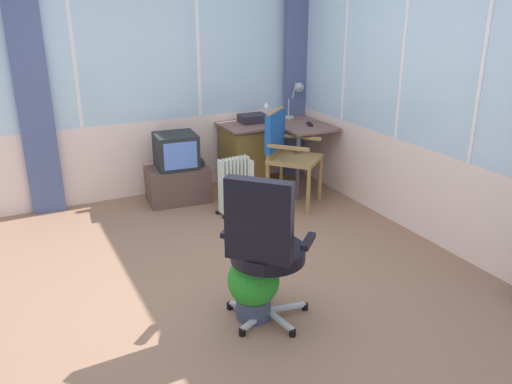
# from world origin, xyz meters

# --- Properties ---
(ground) EXTENTS (4.86, 5.40, 0.06)m
(ground) POSITION_xyz_m (0.00, 0.00, -0.03)
(ground) COLOR #89634D
(north_window_panel) EXTENTS (3.86, 0.07, 2.62)m
(north_window_panel) POSITION_xyz_m (-0.00, 2.23, 1.31)
(north_window_panel) COLOR #F1D4C8
(north_window_panel) RESTS_ON ground
(east_window_panel) EXTENTS (0.07, 4.40, 2.62)m
(east_window_panel) POSITION_xyz_m (1.96, 0.00, 1.31)
(east_window_panel) COLOR #F1D4C8
(east_window_panel) RESTS_ON ground
(curtain_north_left) EXTENTS (0.32, 0.10, 2.52)m
(curtain_north_left) POSITION_xyz_m (-1.06, 2.15, 1.26)
(curtain_north_left) COLOR #4B5785
(curtain_north_left) RESTS_ON ground
(curtain_corner) EXTENTS (0.32, 0.09, 2.52)m
(curtain_corner) POSITION_xyz_m (1.83, 2.10, 1.26)
(curtain_corner) COLOR #4B5785
(curtain_corner) RESTS_ON ground
(desk) EXTENTS (1.11, 0.92, 0.74)m
(desk) POSITION_xyz_m (1.08, 1.88, 0.40)
(desk) COLOR brown
(desk) RESTS_ON ground
(desk_lamp) EXTENTS (0.23, 0.20, 0.42)m
(desk_lamp) POSITION_xyz_m (1.74, 1.95, 1.01)
(desk_lamp) COLOR #B2B7BC
(desk_lamp) RESTS_ON desk
(tv_remote) EXTENTS (0.09, 0.16, 0.02)m
(tv_remote) POSITION_xyz_m (1.69, 1.57, 0.75)
(tv_remote) COLOR black
(tv_remote) RESTS_ON desk
(spray_bottle) EXTENTS (0.06, 0.06, 0.22)m
(spray_bottle) POSITION_xyz_m (1.37, 2.01, 0.84)
(spray_bottle) COLOR silver
(spray_bottle) RESTS_ON desk
(paper_tray) EXTENTS (0.31, 0.24, 0.09)m
(paper_tray) POSITION_xyz_m (1.19, 1.97, 0.78)
(paper_tray) COLOR #2A232D
(paper_tray) RESTS_ON desk
(wooden_armchair) EXTENTS (0.68, 0.68, 0.99)m
(wooden_armchair) POSITION_xyz_m (1.21, 1.30, 0.63)
(wooden_armchair) COLOR olive
(wooden_armchair) RESTS_ON ground
(office_chair) EXTENTS (0.61, 0.60, 1.07)m
(office_chair) POSITION_xyz_m (-0.00, -0.59, 0.61)
(office_chair) COLOR #B7B7BF
(office_chair) RESTS_ON ground
(tv_on_stand) EXTENTS (0.68, 0.50, 0.74)m
(tv_on_stand) POSITION_xyz_m (0.23, 1.85, 0.33)
(tv_on_stand) COLOR brown
(tv_on_stand) RESTS_ON ground
(space_heater) EXTENTS (0.40, 0.21, 0.58)m
(space_heater) POSITION_xyz_m (0.65, 1.26, 0.29)
(space_heater) COLOR silver
(space_heater) RESTS_ON ground
(potted_plant) EXTENTS (0.36, 0.36, 0.46)m
(potted_plant) POSITION_xyz_m (-0.03, -0.50, 0.25)
(potted_plant) COLOR #384057
(potted_plant) RESTS_ON ground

